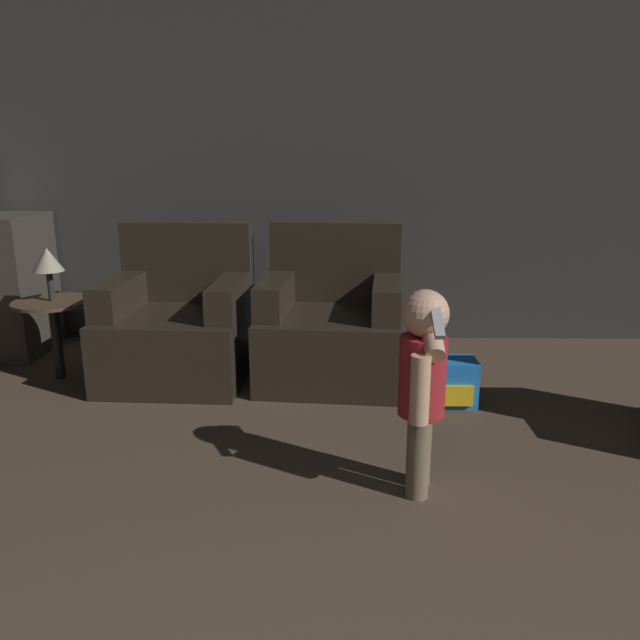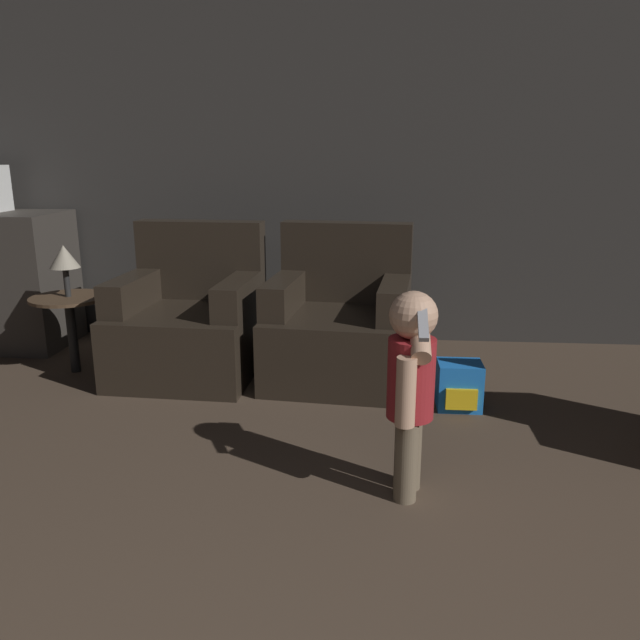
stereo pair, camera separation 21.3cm
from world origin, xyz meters
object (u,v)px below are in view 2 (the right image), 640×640
(armchair_right, at_px, (340,326))
(person_toddler, at_px, (411,379))
(lamp, at_px, (64,258))
(armchair_left, at_px, (190,323))
(toy_backpack, at_px, (459,386))

(armchair_right, bearing_deg, person_toddler, -70.32)
(person_toddler, bearing_deg, lamp, -110.38)
(armchair_left, distance_m, armchair_right, 0.94)
(armchair_right, xyz_separation_m, person_toddler, (0.35, -1.38, 0.18))
(lamp, bearing_deg, armchair_right, 1.89)
(armchair_left, bearing_deg, lamp, -172.77)
(person_toddler, xyz_separation_m, toy_backpack, (0.33, 0.93, -0.37))
(toy_backpack, bearing_deg, person_toddler, -109.44)
(lamp, bearing_deg, armchair_left, 4.29)
(armchair_left, height_order, toy_backpack, armchair_left)
(armchair_right, height_order, lamp, armchair_right)
(armchair_left, relative_size, armchair_right, 1.00)
(person_toddler, height_order, toy_backpack, person_toddler)
(armchair_left, height_order, person_toddler, armchair_left)
(armchair_left, distance_m, toy_backpack, 1.69)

